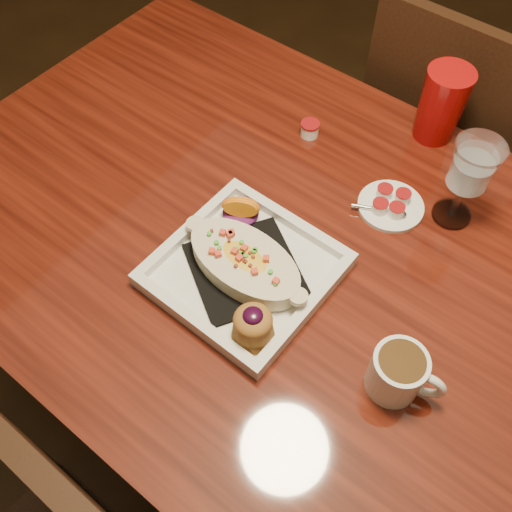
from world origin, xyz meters
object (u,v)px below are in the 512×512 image
Objects in this scene: table at (308,290)px; goblet at (471,170)px; red_tumbler at (441,105)px; coffee_mug at (399,373)px; saucer at (390,205)px; plate at (246,271)px; chair_far at (446,152)px.

table is 0.35m from goblet.
coffee_mug is at bearing -67.76° from red_tumbler.
saucer is 0.23m from red_tumbler.
table is at bearing -91.89° from red_tumbler.
plate is 0.29m from coffee_mug.
table is 0.21m from saucer.
goblet is at bearing 59.23° from table.
plate reaches higher than table.
goblet is (0.21, 0.33, 0.09)m from plate.
coffee_mug is 0.34m from saucer.
chair_far is 0.52m from saucer.
coffee_mug is (0.22, -0.11, 0.14)m from table.
chair_far is at bearing 93.28° from red_tumbler.
chair_far is 8.30× the size of coffee_mug.
goblet is 1.44× the size of saucer.
goblet is 0.16m from saucer.
table is at bearing -103.46° from saucer.
coffee_mug is at bearing 106.67° from chair_far.
plate is at bearing -121.71° from goblet.
coffee_mug is 0.75× the size of red_tumbler.
plate is at bearing -123.86° from table.
chair_far is at bearing 93.58° from coffee_mug.
coffee_mug is 0.55m from red_tumbler.
chair_far is 7.74× the size of saucer.
goblet is (0.14, -0.39, 0.36)m from chair_far.
red_tumbler is (0.01, -0.23, 0.32)m from chair_far.
plate is 0.51m from red_tumbler.
goblet is 1.16× the size of red_tumbler.
table is 5.50× the size of plate.
plate is 1.82× the size of red_tumbler.
coffee_mug is at bearing -26.00° from table.
red_tumbler is (-0.21, 0.51, 0.03)m from coffee_mug.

